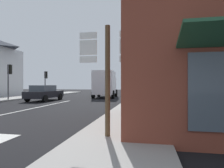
% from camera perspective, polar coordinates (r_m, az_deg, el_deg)
% --- Properties ---
extents(ground_plane, '(80.00, 80.00, 0.00)m').
position_cam_1_polar(ground_plane, '(17.00, -15.05, -5.36)').
color(ground_plane, black).
extents(sidewalk_right, '(2.65, 44.00, 0.14)m').
position_cam_1_polar(sidewalk_right, '(13.34, 7.51, -6.52)').
color(sidewalk_right, '#9E9B96').
rests_on(sidewalk_right, ground).
extents(lane_centre_stripe, '(0.16, 12.00, 0.01)m').
position_cam_1_polar(lane_centre_stripe, '(13.53, -22.50, -6.70)').
color(lane_centre_stripe, silver).
rests_on(lane_centre_stripe, ground).
extents(sedan_far, '(2.10, 4.26, 1.47)m').
position_cam_1_polar(sedan_far, '(19.36, -19.29, -2.45)').
color(sedan_far, black).
rests_on(sedan_far, ground).
extents(delivery_truck, '(2.77, 5.14, 3.05)m').
position_cam_1_polar(delivery_truck, '(22.68, -2.04, 0.15)').
color(delivery_truck, silver).
rests_on(delivery_truck, ground).
extents(route_sign_post, '(1.66, 0.14, 3.20)m').
position_cam_1_polar(route_sign_post, '(5.38, -1.26, 3.53)').
color(route_sign_post, brown).
rests_on(route_sign_post, ground).
extents(traffic_light_far_right, '(0.30, 0.49, 3.29)m').
position_cam_1_polar(traffic_light_far_right, '(24.04, 6.52, 2.00)').
color(traffic_light_far_right, '#47474C').
rests_on(traffic_light_far_right, ground).
extents(traffic_light_far_left, '(0.30, 0.49, 3.21)m').
position_cam_1_polar(traffic_light_far_left, '(26.17, -18.93, 1.71)').
color(traffic_light_far_left, '#47474C').
rests_on(traffic_light_far_left, ground).
extents(traffic_light_near_left, '(0.30, 0.49, 3.43)m').
position_cam_1_polar(traffic_light_near_left, '(20.73, -27.98, 2.62)').
color(traffic_light_near_left, '#47474C').
rests_on(traffic_light_near_left, ground).
extents(traffic_light_near_right, '(0.30, 0.49, 3.61)m').
position_cam_1_polar(traffic_light_near_right, '(15.92, 4.33, 3.91)').
color(traffic_light_near_right, '#47474C').
rests_on(traffic_light_near_right, ground).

